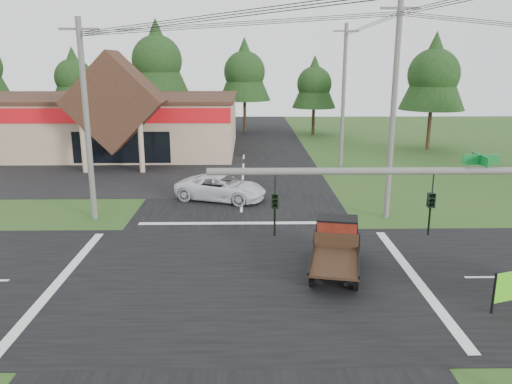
{
  "coord_description": "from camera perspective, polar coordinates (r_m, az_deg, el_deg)",
  "views": [
    {
      "loc": [
        0.41,
        -18.16,
        8.33
      ],
      "look_at": [
        0.78,
        5.22,
        2.2
      ],
      "focal_mm": 35.0,
      "sensor_mm": 36.0,
      "label": 1
    }
  ],
  "objects": [
    {
      "name": "tree_row_d",
      "position": [
        60.16,
        -1.33,
        13.78
      ],
      "size": [
        6.16,
        6.16,
        11.11
      ],
      "color": "#332316",
      "rests_on": "ground"
    },
    {
      "name": "ground",
      "position": [
        19.98,
        -2.02,
        -9.96
      ],
      "size": [
        120.0,
        120.0,
        0.0
      ],
      "primitive_type": "plane",
      "color": "#2A4F1C",
      "rests_on": "ground"
    },
    {
      "name": "utility_pole_ne",
      "position": [
        27.34,
        15.42,
        9.05
      ],
      "size": [
        2.0,
        0.3,
        11.5
      ],
      "color": "#595651",
      "rests_on": "ground"
    },
    {
      "name": "tree_row_b",
      "position": [
        63.54,
        -20.12,
        12.36
      ],
      "size": [
        5.6,
        5.6,
        10.1
      ],
      "color": "#332316",
      "rests_on": "ground"
    },
    {
      "name": "utility_pole_n",
      "position": [
        40.95,
        9.96,
        10.85
      ],
      "size": [
        2.0,
        0.3,
        11.2
      ],
      "color": "#595651",
      "rests_on": "ground"
    },
    {
      "name": "road_ns",
      "position": [
        19.98,
        -2.02,
        -9.93
      ],
      "size": [
        12.0,
        120.0,
        0.02
      ],
      "primitive_type": "cube",
      "color": "black",
      "rests_on": "ground"
    },
    {
      "name": "cvs_building",
      "position": [
        50.68,
        -19.61,
        7.56
      ],
      "size": [
        30.4,
        18.2,
        9.19
      ],
      "color": "tan",
      "rests_on": "ground"
    },
    {
      "name": "tree_row_e",
      "position": [
        58.69,
        6.69,
        12.35
      ],
      "size": [
        5.04,
        5.04,
        9.09
      ],
      "color": "#332316",
      "rests_on": "ground"
    },
    {
      "name": "utility_pole_nw",
      "position": [
        27.63,
        -18.79,
        7.81
      ],
      "size": [
        2.0,
        0.3,
        10.5
      ],
      "color": "#595651",
      "rests_on": "ground"
    },
    {
      "name": "parking_apron",
      "position": [
        40.71,
        -21.62,
        1.86
      ],
      "size": [
        28.0,
        14.0,
        0.02
      ],
      "primitive_type": "cube",
      "color": "black",
      "rests_on": "ground"
    },
    {
      "name": "white_pickup",
      "position": [
        30.89,
        -4.01,
        0.5
      ],
      "size": [
        6.11,
        4.24,
        1.55
      ],
      "primitive_type": "imported",
      "rotation": [
        0.0,
        0.0,
        1.24
      ],
      "color": "silver",
      "rests_on": "ground"
    },
    {
      "name": "road_ew",
      "position": [
        19.97,
        -2.02,
        -9.93
      ],
      "size": [
        120.0,
        12.0,
        0.02
      ],
      "primitive_type": "cube",
      "color": "black",
      "rests_on": "ground"
    },
    {
      "name": "tree_side_ne",
      "position": [
        51.28,
        19.67,
        12.8
      ],
      "size": [
        6.16,
        6.16,
        11.11
      ],
      "color": "#332316",
      "rests_on": "ground"
    },
    {
      "name": "antique_flatbed_truck",
      "position": [
        20.46,
        9.1,
        -6.39
      ],
      "size": [
        2.85,
        5.23,
        2.07
      ],
      "primitive_type": null,
      "rotation": [
        0.0,
        0.0,
        -0.2
      ],
      "color": "#550D0C",
      "rests_on": "ground"
    },
    {
      "name": "tree_row_c",
      "position": [
        60.07,
        -11.26,
        14.79
      ],
      "size": [
        7.28,
        7.28,
        13.13
      ],
      "color": "#332316",
      "rests_on": "ground"
    },
    {
      "name": "traffic_signal_mast",
      "position": [
        12.57,
        24.73,
        -4.81
      ],
      "size": [
        8.12,
        0.24,
        7.0
      ],
      "color": "#595651",
      "rests_on": "ground"
    }
  ]
}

